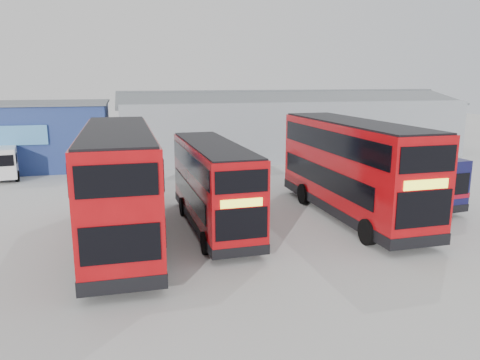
# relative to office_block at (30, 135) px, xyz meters

# --- Properties ---
(ground_plane) EXTENTS (120.00, 120.00, 0.00)m
(ground_plane) POSITION_rel_office_block_xyz_m (14.00, -17.99, -2.58)
(ground_plane) COLOR #A7A7A2
(ground_plane) RESTS_ON ground
(office_block) EXTENTS (12.30, 8.32, 5.12)m
(office_block) POSITION_rel_office_block_xyz_m (0.00, 0.00, 0.00)
(office_block) COLOR navy
(office_block) RESTS_ON ground
(maintenance_shed) EXTENTS (30.50, 12.00, 5.89)m
(maintenance_shed) POSITION_rel_office_block_xyz_m (22.00, 2.01, 0.02)
(maintenance_shed) COLOR #8D939A
(maintenance_shed) RESTS_ON ground
(double_decker_left) EXTENTS (3.11, 11.82, 4.98)m
(double_decker_left) POSITION_rel_office_block_xyz_m (7.11, -19.93, -0.10)
(double_decker_left) COLOR #AB090E
(double_decker_left) RESTS_ON ground
(double_decker_centre) EXTENTS (2.74, 9.67, 4.05)m
(double_decker_centre) POSITION_rel_office_block_xyz_m (11.36, -18.81, -0.56)
(double_decker_centre) COLOR #AB090E
(double_decker_centre) RESTS_ON ground
(double_decker_right) EXTENTS (3.25, 11.72, 4.92)m
(double_decker_right) POSITION_rel_office_block_xyz_m (18.52, -18.67, -0.13)
(double_decker_right) COLOR #AB090E
(double_decker_right) RESTS_ON ground
(single_decker_blue) EXTENTS (3.58, 11.07, 2.95)m
(single_decker_blue) POSITION_rel_office_block_xyz_m (22.51, -15.04, -1.11)
(single_decker_blue) COLOR #0E1440
(single_decker_blue) RESTS_ON ground
(panel_van) EXTENTS (2.95, 5.60, 2.33)m
(panel_van) POSITION_rel_office_block_xyz_m (-1.25, -4.14, -1.28)
(panel_van) COLOR white
(panel_van) RESTS_ON ground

